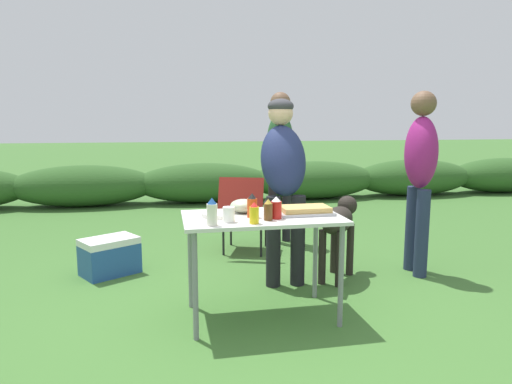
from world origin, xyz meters
The scene contains 18 objects.
ground_plane centered at (0.00, 0.00, 0.00)m, with size 60.00×60.00×0.00m, color #3D6B2D.
shrub_hedge centered at (0.00, 4.86, 0.34)m, with size 14.40×0.90×0.68m.
folding_table centered at (0.00, 0.00, 0.66)m, with size 1.10×0.64×0.74m.
food_tray centered at (0.31, 0.00, 0.77)m, with size 0.39×0.25×0.06m.
plate_stack centered at (-0.31, 0.03, 0.75)m, with size 0.22×0.22×0.03m, color white.
mixing_bowl centered at (-0.11, 0.14, 0.79)m, with size 0.19×0.19×0.10m, color #ADBC99.
paper_cup_stack centered at (-0.26, -0.15, 0.79)m, with size 0.08×0.08×0.10m, color white.
mayo_bottle centered at (-0.37, -0.24, 0.82)m, with size 0.07×0.07×0.18m.
hot_sauce_bottle centered at (-0.08, -0.04, 0.82)m, with size 0.07×0.07×0.17m.
ketchup_bottle centered at (0.07, -0.11, 0.81)m, with size 0.07×0.07×0.15m.
mustard_bottle centered at (-0.10, -0.23, 0.81)m, with size 0.06×0.06×0.14m.
beer_bottle centered at (0.01, -0.15, 0.81)m, with size 0.06×0.06×0.14m.
standing_person_in_red_jacket centered at (0.33, 0.69, 0.98)m, with size 0.40×0.50×1.59m.
standing_person_in_gray_fleece centered at (0.64, 2.02, 1.07)m, with size 0.31×0.23×1.72m.
standing_person_with_beanie centered at (1.60, 0.66, 1.00)m, with size 0.30×0.40×1.66m.
dog centered at (0.84, 0.68, 0.50)m, with size 0.57×0.70×0.71m.
camp_chair_green_behind_table centered at (0.14, 1.60, 0.47)m, with size 0.64×0.71×0.83m.
cooler_box centered at (-1.18, 1.18, 0.17)m, with size 0.58×0.52×0.34m.
Camera 1 is at (-0.65, -3.06, 1.39)m, focal length 32.00 mm.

